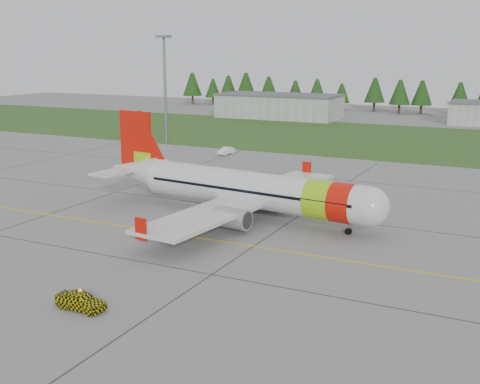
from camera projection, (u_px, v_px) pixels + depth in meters
The scene contains 9 objects.
ground at pixel (112, 256), 52.66m from camera, with size 320.00×320.00×0.00m, color gray.
aircraft at pixel (246, 189), 64.50m from camera, with size 35.14×32.58×10.65m.
follow_me_car at pixel (80, 283), 41.47m from camera, with size 1.55×1.31×3.85m, color yellow.
service_van at pixel (226, 143), 103.99m from camera, with size 1.36×1.29×3.91m, color white.
grass_strip at pixel (361, 138), 124.26m from camera, with size 320.00×50.00×0.03m, color #30561E.
taxi_guideline at pixel (162, 232), 59.64m from camera, with size 120.00×0.25×0.02m, color gold.
hangar_west at pixel (279, 107), 160.94m from camera, with size 32.00×14.00×6.00m, color #A8A8A3.
floodlight_mast at pixel (165, 91), 114.79m from camera, with size 0.50×0.50×20.00m, color slate.
treeline at pixel (414, 96), 172.02m from camera, with size 160.00×8.00×10.00m, color #1C3F14, non-canonical shape.
Camera 1 is at (32.17, -39.86, 17.55)m, focal length 45.00 mm.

